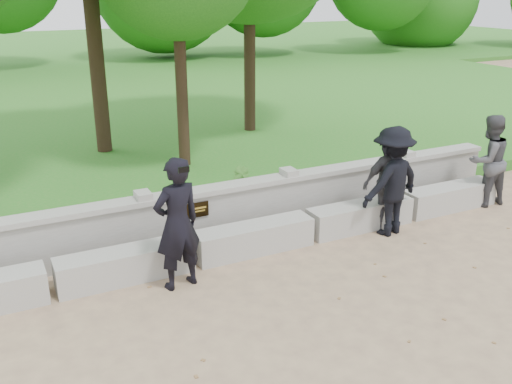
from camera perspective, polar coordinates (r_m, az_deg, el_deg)
ground at (r=7.04m, az=-0.65°, el=-13.66°), size 80.00×80.00×0.00m
lawn at (r=19.80m, az=-18.81°, el=8.03°), size 40.00×22.00×0.25m
concrete_bench at (r=8.46m, az=-6.31°, el=-5.88°), size 11.90×0.45×0.45m
parapet_wall at (r=8.96m, az=-7.94°, el=-2.73°), size 12.50×0.35×0.90m
man_main at (r=7.62m, az=-7.88°, el=-3.18°), size 0.75×0.68×1.85m
visitor_left at (r=11.32m, az=22.18°, el=2.93°), size 0.86×0.69×1.71m
visitor_mid at (r=9.48m, az=13.41°, el=1.04°), size 1.28×0.88×1.81m
visitor_right at (r=9.71m, az=13.09°, el=0.90°), size 0.98×0.48×1.61m
shrub_b at (r=10.04m, az=-1.28°, el=0.69°), size 0.45×0.46×0.65m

